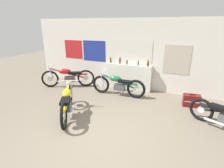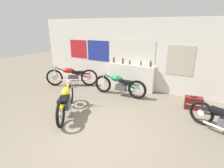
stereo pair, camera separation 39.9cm
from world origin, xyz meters
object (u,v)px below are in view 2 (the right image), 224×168
bottle_right_center (141,63)px  motorcycle_red (72,76)px  motorcycle_yellow (66,101)px  bottle_left_center (123,61)px  bottle_rightmost (151,64)px  hard_case_darkred (193,103)px  bottle_leftmost (114,60)px  bottle_center (130,62)px  motorcycle_green (119,85)px

bottle_right_center → motorcycle_red: bearing=-164.6°
bottle_right_center → motorcycle_yellow: bearing=-113.9°
bottle_left_center → bottle_rightmost: 1.16m
bottle_left_center → motorcycle_yellow: bottle_left_center is taller
bottle_left_center → bottle_right_center: size_ratio=1.28×
bottle_right_center → hard_case_darkred: size_ratio=0.40×
bottle_right_center → bottle_rightmost: size_ratio=0.86×
bottle_rightmost → bottle_right_center: bearing=177.5°
bottle_leftmost → bottle_rightmost: size_ratio=1.01×
bottle_center → motorcycle_green: bottle_center is taller
bottle_leftmost → bottle_left_center: size_ratio=0.92×
bottle_right_center → motorcycle_green: bottle_right_center is taller
motorcycle_yellow → motorcycle_red: bearing=126.4°
motorcycle_yellow → motorcycle_red: (-1.55, 2.10, 0.01)m
bottle_center → motorcycle_green: (-0.05, -0.83, -0.70)m
bottle_right_center → motorcycle_green: (-0.52, -0.83, -0.71)m
bottle_rightmost → motorcycle_yellow: bearing=-120.1°
bottle_right_center → bottle_left_center: bearing=179.5°
bottle_rightmost → motorcycle_green: bearing=-138.0°
motorcycle_red → hard_case_darkred: bearing=0.4°
bottle_leftmost → bottle_right_center: 1.19m
hard_case_darkred → bottle_right_center: bearing=160.0°
hard_case_darkred → motorcycle_red: bearing=-179.6°
bottle_right_center → motorcycle_red: (-2.82, -0.78, -0.68)m
bottle_rightmost → motorcycle_yellow: 3.38m
motorcycle_green → motorcycle_red: 2.31m
motorcycle_red → motorcycle_green: bearing=-1.3°
hard_case_darkred → motorcycle_green: bearing=-178.0°
bottle_left_center → bottle_center: (0.31, -0.01, -0.04)m
bottle_left_center → bottle_rightmost: bearing=-1.2°
bottle_rightmost → hard_case_darkred: (1.65, -0.72, -0.95)m
bottle_center → motorcycle_yellow: bearing=-105.7°
bottle_center → motorcycle_yellow: bottle_center is taller
bottle_right_center → motorcycle_green: size_ratio=0.11×
bottle_rightmost → motorcycle_red: 3.37m
bottle_leftmost → motorcycle_yellow: (-0.08, -2.90, -0.71)m
bottle_rightmost → motorcycle_yellow: size_ratio=0.14×
motorcycle_green → motorcycle_red: (-2.31, 0.05, 0.03)m
motorcycle_yellow → motorcycle_red: 2.61m
bottle_leftmost → hard_case_darkred: bearing=-13.3°
motorcycle_red → bottle_center: bearing=18.1°
bottle_center → motorcycle_red: (-2.36, -0.77, -0.68)m
bottle_center → bottle_rightmost: size_ratio=0.79×
bottle_center → bottle_right_center: (0.46, 0.00, 0.01)m
motorcycle_green → bottle_rightmost: bearing=42.0°
bottle_left_center → motorcycle_green: (0.25, -0.84, -0.74)m
bottle_center → motorcycle_red: 2.57m
bottle_right_center → hard_case_darkred: bearing=-20.0°
bottle_center → hard_case_darkred: size_ratio=0.37×
bottle_center → hard_case_darkred: bottle_center is taller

